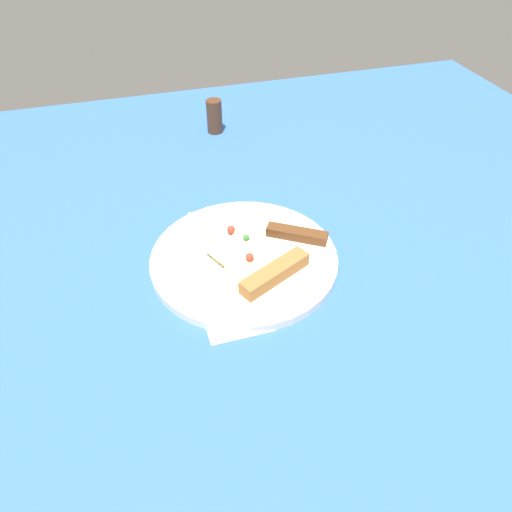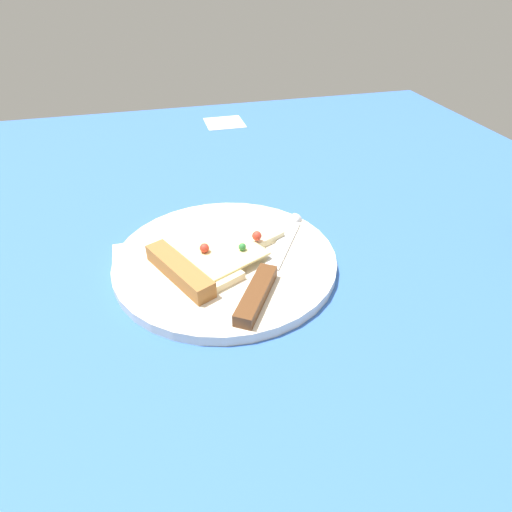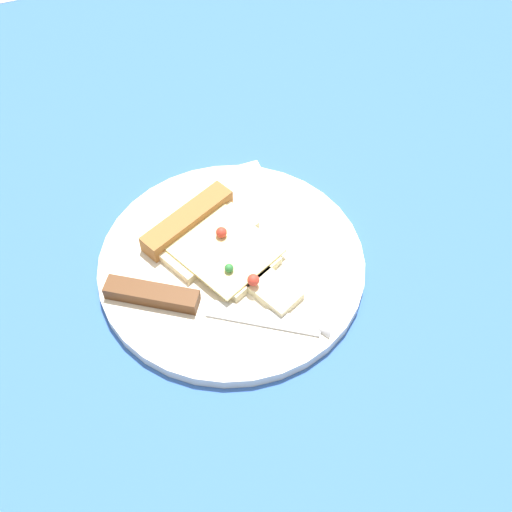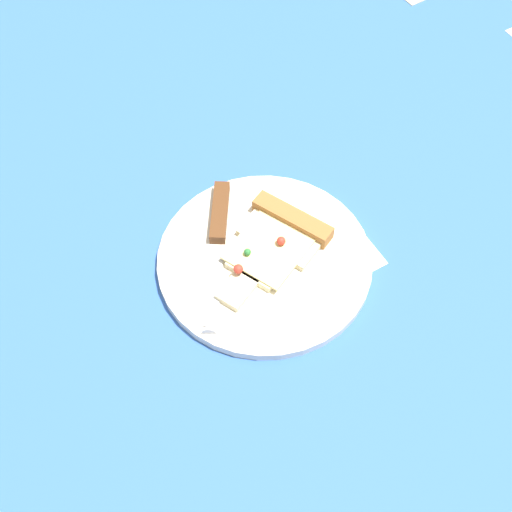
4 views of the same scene
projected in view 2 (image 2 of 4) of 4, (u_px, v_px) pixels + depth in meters
The scene contains 4 objects.
ground_plane at pixel (174, 316), 52.45cm from camera, with size 156.13×156.13×3.00cm.
plate at pixel (226, 260), 57.99cm from camera, with size 29.48×29.48×1.38cm, color silver.
pizza_slice at pixel (209, 259), 55.77cm from camera, with size 19.06×14.88×2.60cm.
knife at pixel (268, 273), 53.68cm from camera, with size 14.74×21.32×2.45cm.
Camera 2 is at (-0.02, -39.64, 34.99)cm, focal length 30.41 mm.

